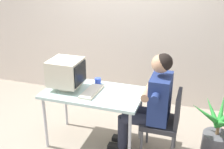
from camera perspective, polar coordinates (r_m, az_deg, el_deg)
name	(u,v)px	position (r m, az deg, el deg)	size (l,w,h in m)	color
ground_plane	(95,142)	(3.71, -3.57, -13.65)	(12.00, 12.00, 0.00)	gray
wall_back	(145,9)	(4.31, 6.79, 13.16)	(8.00, 0.10, 3.00)	beige
desk	(93,96)	(3.36, -3.84, -4.41)	(1.18, 0.66, 0.73)	#B7B7BC
crt_monitor	(66,72)	(3.37, -9.40, 0.44)	(0.38, 0.37, 0.37)	beige
keyboard	(92,91)	(3.30, -4.17, -3.47)	(0.18, 0.41, 0.03)	beige
office_chair	(166,120)	(3.29, 10.95, -9.10)	(0.41, 0.41, 0.84)	#4C4C51
person_seated	(151,101)	(3.21, 8.02, -5.38)	(0.70, 0.60, 1.27)	navy
potted_plant	(218,130)	(3.63, 20.88, -10.70)	(0.62, 0.63, 0.69)	#4C4C51
desk_mug	(98,81)	(3.50, -2.92, -1.40)	(0.08, 0.09, 0.08)	blue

